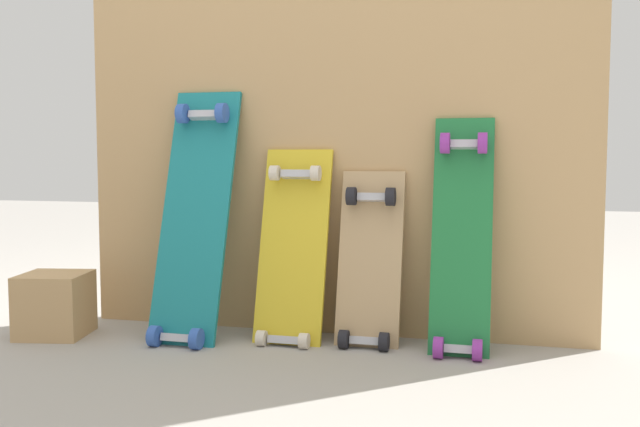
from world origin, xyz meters
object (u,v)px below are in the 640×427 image
skateboard_teal (194,224)px  skateboard_natural (369,268)px  skateboard_green (461,245)px  wooden_crate (55,305)px  skateboard_yellow (292,256)px

skateboard_teal → skateboard_natural: bearing=6.4°
skateboard_natural → skateboard_green: 0.30m
skateboard_teal → wooden_crate: size_ratio=4.23×
skateboard_teal → skateboard_yellow: (0.32, 0.05, -0.10)m
skateboard_yellow → wooden_crate: bearing=-169.0°
skateboard_teal → skateboard_natural: 0.59m
skateboard_green → skateboard_yellow: bearing=179.8°
wooden_crate → skateboard_yellow: bearing=11.0°
skateboard_yellow → skateboard_green: bearing=-0.2°
skateboard_teal → skateboard_natural: size_ratio=1.43×
skateboard_teal → skateboard_green: skateboard_teal is taller
skateboard_natural → skateboard_green: bearing=-3.7°
skateboard_green → skateboard_natural: bearing=176.3°
skateboard_natural → skateboard_green: size_ratio=0.79×
skateboard_yellow → skateboard_green: 0.54m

